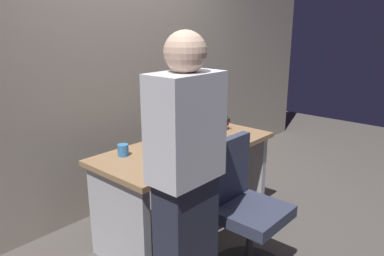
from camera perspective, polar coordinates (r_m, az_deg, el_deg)
The scene contains 12 objects.
ground_plane at distance 3.21m, azimuth -0.69°, elevation -15.27°, with size 9.00×9.00×0.00m, color #4C4742.
wall_back at distance 3.38m, azimuth -11.62°, elevation 12.81°, with size 6.40×0.10×3.00m, color #9E9384.
desk at distance 2.98m, azimuth -0.72°, elevation -6.73°, with size 1.53×0.68×0.74m.
office_chair at distance 2.56m, azimuth 8.09°, elevation -13.13°, with size 0.52×0.52×0.94m.
person_at_desk at distance 2.02m, azimuth -0.95°, elevation -8.13°, with size 0.40×0.24×1.64m.
monitor at distance 2.98m, azimuth -3.44°, elevation 2.91°, with size 0.54×0.14×0.46m.
keyboard at distance 2.81m, azimuth -1.00°, elevation -3.08°, with size 0.43×0.13×0.02m, color white.
mouse at distance 3.04m, azimuth 2.64°, elevation -1.47°, with size 0.06×0.10×0.03m, color black.
cup_near_keyboard at distance 2.59m, azimuth -4.82°, elevation -3.93°, with size 0.08×0.08×0.10m, color #3372B2.
cup_by_monitor at distance 2.70m, azimuth -10.70°, elevation -3.41°, with size 0.08×0.08×0.09m, color #3372B2.
book_stack at distance 3.28m, azimuth 3.85°, elevation 0.73°, with size 0.23×0.18×0.13m.
cell_phone at distance 3.10m, azimuth 7.07°, elevation -1.49°, with size 0.07×0.14×0.01m, color black.
Camera 1 is at (-2.03, -1.86, 1.66)m, focal length 34.20 mm.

